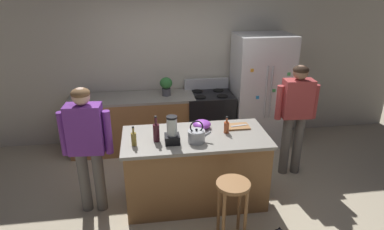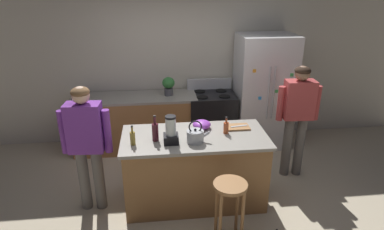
% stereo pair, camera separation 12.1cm
% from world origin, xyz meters
% --- Properties ---
extents(ground_plane, '(14.00, 14.00, 0.00)m').
position_xyz_m(ground_plane, '(0.00, 0.00, 0.00)').
color(ground_plane, beige).
extents(back_wall, '(8.00, 0.10, 2.70)m').
position_xyz_m(back_wall, '(0.00, 1.95, 1.35)').
color(back_wall, beige).
rests_on(back_wall, ground_plane).
extents(kitchen_island, '(1.77, 0.84, 0.92)m').
position_xyz_m(kitchen_island, '(0.00, 0.00, 0.46)').
color(kitchen_island, '#9E6B3D').
rests_on(kitchen_island, ground_plane).
extents(back_counter_run, '(2.00, 0.64, 0.92)m').
position_xyz_m(back_counter_run, '(-0.80, 1.55, 0.46)').
color(back_counter_run, '#9E6B3D').
rests_on(back_counter_run, ground_plane).
extents(refrigerator, '(0.90, 0.73, 1.87)m').
position_xyz_m(refrigerator, '(1.33, 1.50, 0.94)').
color(refrigerator, silver).
rests_on(refrigerator, ground_plane).
extents(stove_range, '(0.76, 0.65, 1.10)m').
position_xyz_m(stove_range, '(0.47, 1.52, 0.47)').
color(stove_range, black).
rests_on(stove_range, ground_plane).
extents(person_by_island_left, '(0.59, 0.25, 1.59)m').
position_xyz_m(person_by_island_left, '(-1.27, -0.02, 0.96)').
color(person_by_island_left, '#66605B').
rests_on(person_by_island_left, ground_plane).
extents(person_by_sink_right, '(0.59, 0.24, 1.63)m').
position_xyz_m(person_by_sink_right, '(1.48, 0.46, 0.99)').
color(person_by_sink_right, '#66605B').
rests_on(person_by_sink_right, ground_plane).
extents(bar_stool, '(0.36, 0.36, 0.72)m').
position_xyz_m(bar_stool, '(0.28, -0.75, 0.55)').
color(bar_stool, '#9E6B3D').
rests_on(bar_stool, ground_plane).
extents(potted_plant, '(0.20, 0.20, 0.30)m').
position_xyz_m(potted_plant, '(-0.24, 1.55, 1.09)').
color(potted_plant, '#4C4C51').
rests_on(potted_plant, back_counter_run).
extents(blender_appliance, '(0.17, 0.17, 0.33)m').
position_xyz_m(blender_appliance, '(-0.29, -0.15, 1.06)').
color(blender_appliance, black).
rests_on(blender_appliance, kitchen_island).
extents(bottle_cooking_sauce, '(0.06, 0.06, 0.22)m').
position_xyz_m(bottle_cooking_sauce, '(0.39, 0.03, 0.99)').
color(bottle_cooking_sauce, '#B24C26').
rests_on(bottle_cooking_sauce, kitchen_island).
extents(bottle_wine, '(0.08, 0.08, 0.32)m').
position_xyz_m(bottle_wine, '(-0.47, -0.07, 1.03)').
color(bottle_wine, '#471923').
rests_on(bottle_wine, kitchen_island).
extents(bottle_vinegar, '(0.06, 0.06, 0.24)m').
position_xyz_m(bottle_vinegar, '(-0.73, -0.15, 1.00)').
color(bottle_vinegar, olive).
rests_on(bottle_vinegar, kitchen_island).
extents(mixing_bowl, '(0.23, 0.23, 0.10)m').
position_xyz_m(mixing_bowl, '(0.11, 0.21, 0.97)').
color(mixing_bowl, purple).
rests_on(mixing_bowl, kitchen_island).
extents(tea_kettle, '(0.28, 0.20, 0.27)m').
position_xyz_m(tea_kettle, '(-0.01, -0.16, 0.99)').
color(tea_kettle, '#B7BABF').
rests_on(tea_kettle, kitchen_island).
extents(cutting_board, '(0.30, 0.20, 0.02)m').
position_xyz_m(cutting_board, '(0.57, 0.17, 0.93)').
color(cutting_board, '#9E6B3D').
rests_on(cutting_board, kitchen_island).
extents(chef_knife, '(0.22, 0.06, 0.01)m').
position_xyz_m(chef_knife, '(0.59, 0.17, 0.94)').
color(chef_knife, '#B7BABF').
rests_on(chef_knife, cutting_board).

